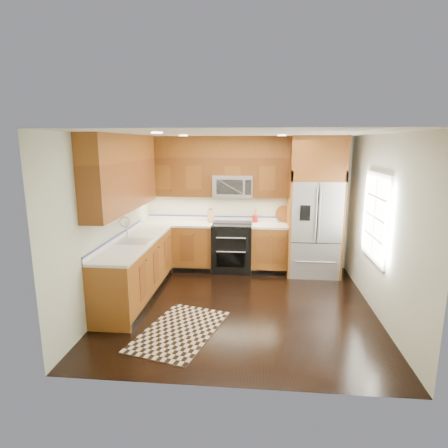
# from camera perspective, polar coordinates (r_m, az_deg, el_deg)

# --- Properties ---
(ground) EXTENTS (4.00, 4.00, 0.00)m
(ground) POSITION_cam_1_polar(r_m,az_deg,el_deg) (5.94, 2.48, -12.34)
(ground) COLOR black
(ground) RESTS_ON ground
(wall_back) EXTENTS (4.00, 0.02, 2.60)m
(wall_back) POSITION_cam_1_polar(r_m,az_deg,el_deg) (7.49, 3.38, 3.23)
(wall_back) COLOR silver
(wall_back) RESTS_ON ground
(wall_left) EXTENTS (0.02, 4.00, 2.60)m
(wall_left) POSITION_cam_1_polar(r_m,az_deg,el_deg) (5.97, -16.95, 0.40)
(wall_left) COLOR silver
(wall_left) RESTS_ON ground
(wall_right) EXTENTS (0.02, 4.00, 2.60)m
(wall_right) POSITION_cam_1_polar(r_m,az_deg,el_deg) (5.79, 22.80, -0.38)
(wall_right) COLOR silver
(wall_right) RESTS_ON ground
(window) EXTENTS (0.04, 1.10, 1.30)m
(window) POSITION_cam_1_polar(r_m,az_deg,el_deg) (5.95, 22.11, 0.98)
(window) COLOR white
(window) RESTS_ON ground
(base_cabinets) EXTENTS (2.85, 3.00, 0.90)m
(base_cabinets) POSITION_cam_1_polar(r_m,az_deg,el_deg) (6.78, -7.57, -5.21)
(base_cabinets) COLOR #925F1C
(base_cabinets) RESTS_ON ground
(countertop) EXTENTS (2.86, 3.01, 0.04)m
(countertop) POSITION_cam_1_polar(r_m,az_deg,el_deg) (6.73, -6.28, -1.15)
(countertop) COLOR white
(countertop) RESTS_ON base_cabinets
(upper_cabinets) EXTENTS (2.85, 3.00, 1.15)m
(upper_cabinets) POSITION_cam_1_polar(r_m,az_deg,el_deg) (6.65, -6.90, 8.32)
(upper_cabinets) COLOR brown
(upper_cabinets) RESTS_ON ground
(range) EXTENTS (0.76, 0.67, 0.95)m
(range) POSITION_cam_1_polar(r_m,az_deg,el_deg) (7.36, 1.26, -3.55)
(range) COLOR black
(range) RESTS_ON ground
(microwave) EXTENTS (0.76, 0.40, 0.42)m
(microwave) POSITION_cam_1_polar(r_m,az_deg,el_deg) (7.26, 1.37, 5.82)
(microwave) COLOR #B2B2B7
(microwave) RESTS_ON ground
(refrigerator) EXTENTS (0.98, 0.75, 2.60)m
(refrigerator) POSITION_cam_1_polar(r_m,az_deg,el_deg) (7.20, 13.68, 2.56)
(refrigerator) COLOR #B2B2B7
(refrigerator) RESTS_ON ground
(sink_faucet) EXTENTS (0.54, 0.44, 0.37)m
(sink_faucet) POSITION_cam_1_polar(r_m,az_deg,el_deg) (6.15, -13.70, -2.01)
(sink_faucet) COLOR #B2B2B7
(sink_faucet) RESTS_ON countertop
(rug) EXTENTS (1.24, 1.66, 0.01)m
(rug) POSITION_cam_1_polar(r_m,az_deg,el_deg) (5.25, -6.73, -15.83)
(rug) COLOR black
(rug) RESTS_ON ground
(knife_block) EXTENTS (0.14, 0.16, 0.28)m
(knife_block) POSITION_cam_1_polar(r_m,az_deg,el_deg) (7.39, -2.05, 1.18)
(knife_block) COLOR #A2764E
(knife_block) RESTS_ON countertop
(utensil_crock) EXTENTS (0.12, 0.12, 0.30)m
(utensil_crock) POSITION_cam_1_polar(r_m,az_deg,el_deg) (7.39, 4.79, 1.06)
(utensil_crock) COLOR maroon
(utensil_crock) RESTS_ON countertop
(cutting_board) EXTENTS (0.38, 0.38, 0.02)m
(cutting_board) POSITION_cam_1_polar(r_m,az_deg,el_deg) (7.51, 9.06, 0.40)
(cutting_board) COLOR brown
(cutting_board) RESTS_ON countertop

